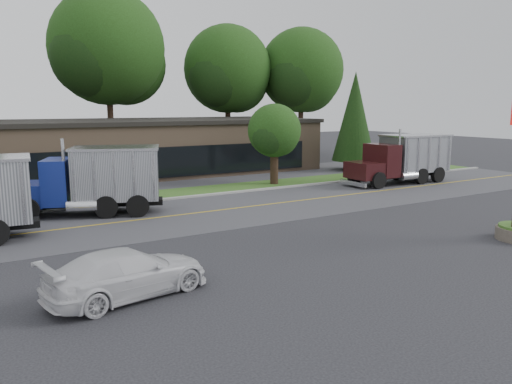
# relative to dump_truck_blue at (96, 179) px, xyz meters

# --- Properties ---
(ground) EXTENTS (140.00, 140.00, 0.00)m
(ground) POSITION_rel_dump_truck_blue_xyz_m (2.98, -11.43, -1.80)
(ground) COLOR #38383E
(ground) RESTS_ON ground
(road) EXTENTS (60.00, 8.00, 0.02)m
(road) POSITION_rel_dump_truck_blue_xyz_m (2.98, -2.43, -1.80)
(road) COLOR #4D4D52
(road) RESTS_ON ground
(center_line) EXTENTS (60.00, 0.12, 0.01)m
(center_line) POSITION_rel_dump_truck_blue_xyz_m (2.98, -2.43, -1.80)
(center_line) COLOR gold
(center_line) RESTS_ON ground
(curb) EXTENTS (60.00, 0.30, 0.12)m
(curb) POSITION_rel_dump_truck_blue_xyz_m (2.98, 1.77, -1.80)
(curb) COLOR #9E9E99
(curb) RESTS_ON ground
(grass_verge) EXTENTS (60.00, 3.40, 0.03)m
(grass_verge) POSITION_rel_dump_truck_blue_xyz_m (2.98, 3.57, -1.80)
(grass_verge) COLOR #2F5F20
(grass_verge) RESTS_ON ground
(far_parking) EXTENTS (60.00, 7.00, 0.02)m
(far_parking) POSITION_rel_dump_truck_blue_xyz_m (2.98, 8.57, -1.80)
(far_parking) COLOR #4D4D52
(far_parking) RESTS_ON ground
(strip_mall) EXTENTS (32.00, 12.00, 4.00)m
(strip_mall) POSITION_rel_dump_truck_blue_xyz_m (4.98, 14.57, 0.20)
(strip_mall) COLOR #8B6D55
(strip_mall) RESTS_ON ground
(tree_far_c) EXTENTS (11.21, 10.55, 15.98)m
(tree_far_c) POSITION_rel_dump_truck_blue_xyz_m (7.15, 22.70, 8.40)
(tree_far_c) COLOR #382619
(tree_far_c) RESTS_ON ground
(tree_far_d) EXTENTS (9.57, 9.01, 13.65)m
(tree_far_d) POSITION_rel_dump_truck_blue_xyz_m (19.12, 21.68, 6.91)
(tree_far_d) COLOR #382619
(tree_far_d) RESTS_ON ground
(tree_far_e) EXTENTS (9.62, 9.05, 13.72)m
(tree_far_e) POSITION_rel_dump_truck_blue_xyz_m (27.12, 19.68, 6.95)
(tree_far_e) COLOR #382619
(tree_far_e) RESTS_ON ground
(evergreen_right) EXTENTS (3.62, 3.62, 8.22)m
(evergreen_right) POSITION_rel_dump_truck_blue_xyz_m (22.98, 6.57, 2.71)
(evergreen_right) COLOR #382619
(evergreen_right) RESTS_ON ground
(tree_verge) EXTENTS (3.89, 3.66, 5.55)m
(tree_verge) POSITION_rel_dump_truck_blue_xyz_m (13.03, 3.62, 1.73)
(tree_verge) COLOR #382619
(tree_verge) RESTS_ON ground
(dump_truck_blue) EXTENTS (7.50, 4.85, 3.36)m
(dump_truck_blue) POSITION_rel_dump_truck_blue_xyz_m (0.00, 0.00, 0.00)
(dump_truck_blue) COLOR black
(dump_truck_blue) RESTS_ON ground
(dump_truck_maroon) EXTENTS (8.12, 2.82, 3.36)m
(dump_truck_maroon) POSITION_rel_dump_truck_blue_xyz_m (21.08, -0.66, 0.01)
(dump_truck_maroon) COLOR black
(dump_truck_maroon) RESTS_ON ground
(rally_car) EXTENTS (5.00, 2.75, 1.37)m
(rally_car) POSITION_rel_dump_truck_blue_xyz_m (-2.02, -11.66, -1.11)
(rally_car) COLOR silver
(rally_car) RESTS_ON ground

